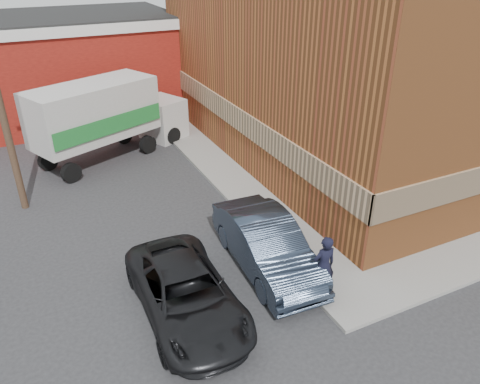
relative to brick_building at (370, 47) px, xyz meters
name	(u,v)px	position (x,y,z in m)	size (l,w,h in m)	color
ground	(322,288)	(-8.50, -9.00, -4.68)	(90.00, 90.00, 0.00)	#28282B
brick_building	(370,47)	(0.00, 0.00, 0.00)	(14.25, 18.25, 9.36)	#A05729
sidewalk_west	(218,167)	(-7.90, 0.00, -4.62)	(1.80, 18.00, 0.12)	gray
warehouse	(29,69)	(-14.50, 11.00, -1.87)	(16.30, 8.30, 5.60)	maroon
man	(324,266)	(-8.70, -9.25, -3.62)	(0.69, 0.45, 1.89)	black
sedan	(267,245)	(-9.46, -7.34, -3.85)	(1.76, 5.05, 1.66)	#293344
suv_a	(186,294)	(-12.42, -8.27, -3.98)	(2.34, 5.07, 1.41)	black
box_truck	(108,114)	(-11.85, 3.44, -2.59)	(7.59, 4.92, 3.62)	beige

